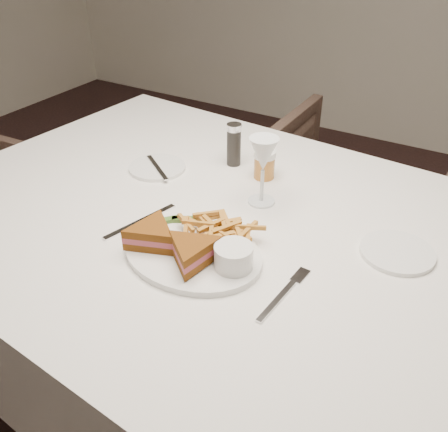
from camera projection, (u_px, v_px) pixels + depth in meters
ground at (140, 410)px, 1.61m from camera, size 5.00×5.00×0.00m
table at (233, 336)px, 1.38m from camera, size 1.70×1.21×0.75m
chair_far at (357, 200)px, 2.01m from camera, size 0.72×0.67×0.74m
table_setting at (216, 221)px, 1.12m from camera, size 0.85×0.64×0.18m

